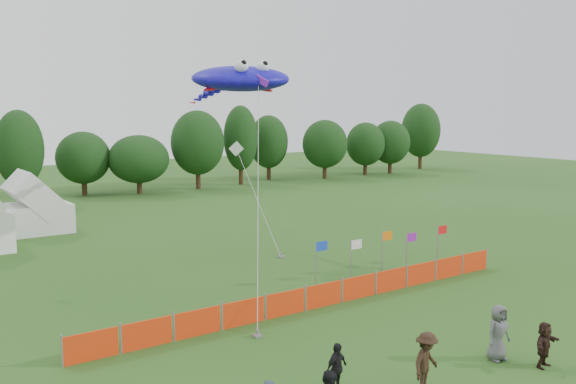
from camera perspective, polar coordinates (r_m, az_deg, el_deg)
ground at (r=21.60m, az=9.69°, el=-15.60°), size 160.00×160.00×0.00m
treeline at (r=61.00m, az=-20.59°, el=3.17°), size 104.57×8.78×8.36m
tent_right at (r=46.25m, az=-21.65°, el=-1.40°), size 4.50×3.60×3.18m
barrier_fence at (r=27.64m, az=3.16°, el=-9.13°), size 21.90×0.06×1.00m
flag_row at (r=32.83m, az=8.40°, el=-4.88°), size 8.73×0.49×2.19m
spectator_c at (r=20.13m, az=12.20°, el=-14.59°), size 1.34×0.99×1.86m
spectator_d at (r=19.77m, az=4.35°, el=-15.35°), size 0.96×0.56×1.54m
spectator_e at (r=23.08m, az=18.17°, el=-11.78°), size 0.97×0.66×1.91m
spectator_f at (r=23.07m, az=21.83°, el=-12.48°), size 1.46×0.66×1.52m
stingray_kite at (r=36.38m, az=-4.50°, el=9.95°), size 9.98×18.93×10.95m
small_kite_white at (r=42.19m, az=-3.52°, el=1.21°), size 3.75×10.12×6.03m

